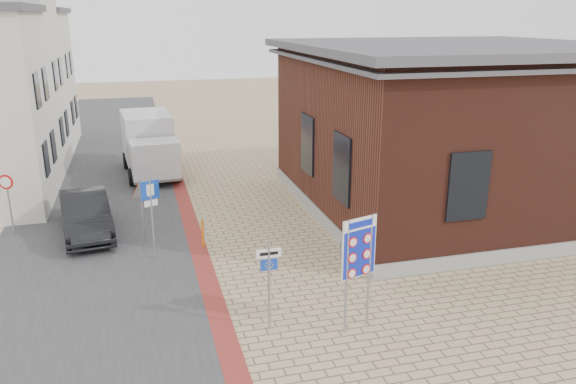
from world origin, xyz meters
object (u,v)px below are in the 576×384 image
box_truck (149,144)px  border_sign (359,250)px  bollard (203,234)px  sedan (86,214)px  essen_sign (269,273)px  parking_sign (151,204)px

box_truck → border_sign: size_ratio=1.94×
box_truck → bollard: bearing=-86.8°
sedan → essen_sign: essen_sign is taller
box_truck → essen_sign: bearing=-86.2°
sedan → box_truck: box_truck is taller
sedan → border_sign: size_ratio=1.53×
border_sign → bollard: (-3.19, 6.50, -1.73)m
border_sign → bollard: bearing=98.5°
border_sign → parking_sign: border_sign is taller
border_sign → bollard: border_sign is taller
border_sign → box_truck: bearing=87.6°
bollard → parking_sign: bearing=-160.0°
essen_sign → border_sign: bearing=-15.4°
border_sign → bollard: 7.44m
sedan → essen_sign: size_ratio=1.97×
essen_sign → bollard: (-1.00, 5.93, -1.09)m
box_truck → essen_sign: box_truck is taller
sedan → box_truck: (2.63, 8.03, 0.79)m
box_truck → bollard: box_truck is taller
essen_sign → parking_sign: (-2.70, 5.31, 0.37)m
box_truck → parking_sign: bearing=-96.0°
box_truck → parking_sign: box_truck is taller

